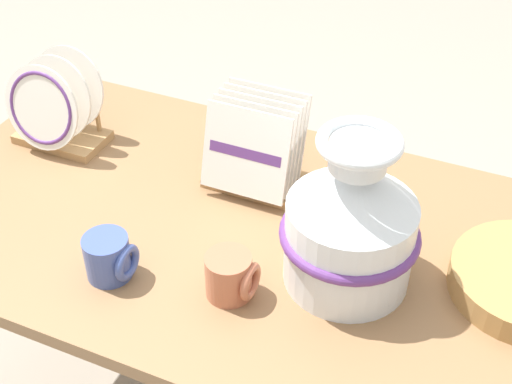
% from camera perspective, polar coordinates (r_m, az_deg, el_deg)
% --- Properties ---
extents(display_table, '(1.58, 0.84, 0.70)m').
position_cam_1_polar(display_table, '(1.60, 0.00, -5.04)').
color(display_table, olive).
rests_on(display_table, ground_plane).
extents(ceramic_vase, '(0.27, 0.27, 0.34)m').
position_cam_1_polar(ceramic_vase, '(1.37, 7.61, -2.40)').
color(ceramic_vase, silver).
rests_on(ceramic_vase, display_table).
extents(dish_rack_round_plates, '(0.23, 0.17, 0.23)m').
position_cam_1_polar(dish_rack_round_plates, '(1.84, -15.76, 6.10)').
color(dish_rack_round_plates, tan).
rests_on(dish_rack_round_plates, display_table).
extents(dish_rack_square_plates, '(0.23, 0.17, 0.22)m').
position_cam_1_polar(dish_rack_square_plates, '(1.63, -0.06, 3.14)').
color(dish_rack_square_plates, tan).
rests_on(dish_rack_square_plates, display_table).
extents(mug_cobalt_glaze, '(0.10, 0.09, 0.09)m').
position_cam_1_polar(mug_cobalt_glaze, '(1.46, -11.63, -5.15)').
color(mug_cobalt_glaze, '#42569E').
rests_on(mug_cobalt_glaze, display_table).
extents(mug_terracotta_glaze, '(0.10, 0.09, 0.09)m').
position_cam_1_polar(mug_terracotta_glaze, '(1.39, -2.01, -6.74)').
color(mug_terracotta_glaze, '#B76647').
rests_on(mug_terracotta_glaze, display_table).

